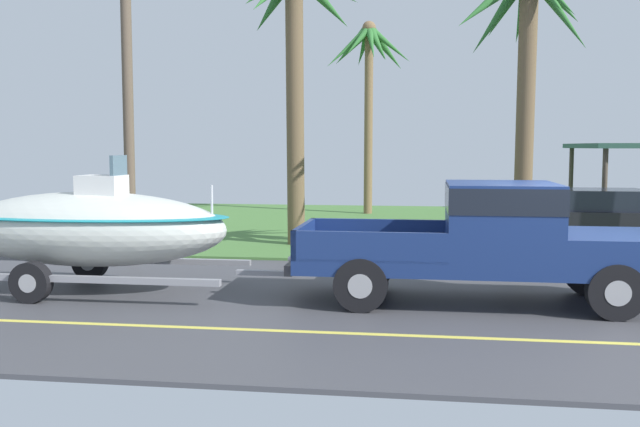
{
  "coord_description": "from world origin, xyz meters",
  "views": [
    {
      "loc": [
        -2.35,
        -10.97,
        2.42
      ],
      "look_at": [
        -4.03,
        0.52,
        1.35
      ],
      "focal_mm": 40.58,
      "sensor_mm": 36.0,
      "label": 1
    }
  ],
  "objects_px": {
    "palm_tree_near_left": "(525,30)",
    "utility_pole": "(127,74)",
    "boat_on_trailer": "(89,228)",
    "palm_tree_mid": "(370,62)",
    "palm_tree_far_right": "(294,31)",
    "pickup_truck_towing": "(498,237)",
    "parked_sedan_near": "(597,218)"
  },
  "relations": [
    {
      "from": "palm_tree_near_left",
      "to": "utility_pole",
      "type": "height_order",
      "value": "utility_pole"
    },
    {
      "from": "boat_on_trailer",
      "to": "utility_pole",
      "type": "distance_m",
      "value": 5.41
    },
    {
      "from": "utility_pole",
      "to": "pickup_truck_towing",
      "type": "bearing_deg",
      "value": -29.25
    },
    {
      "from": "palm_tree_near_left",
      "to": "palm_tree_far_right",
      "type": "height_order",
      "value": "palm_tree_far_right"
    },
    {
      "from": "palm_tree_mid",
      "to": "palm_tree_far_right",
      "type": "height_order",
      "value": "palm_tree_far_right"
    },
    {
      "from": "palm_tree_mid",
      "to": "pickup_truck_towing",
      "type": "bearing_deg",
      "value": -77.86
    },
    {
      "from": "boat_on_trailer",
      "to": "utility_pole",
      "type": "bearing_deg",
      "value": 104.27
    },
    {
      "from": "boat_on_trailer",
      "to": "parked_sedan_near",
      "type": "distance_m",
      "value": 12.09
    },
    {
      "from": "palm_tree_mid",
      "to": "boat_on_trailer",
      "type": "bearing_deg",
      "value": -103.96
    },
    {
      "from": "pickup_truck_towing",
      "to": "utility_pole",
      "type": "xyz_separation_m",
      "value": [
        -7.8,
        4.37,
        3.02
      ]
    },
    {
      "from": "palm_tree_near_left",
      "to": "parked_sedan_near",
      "type": "bearing_deg",
      "value": 49.16
    },
    {
      "from": "palm_tree_far_right",
      "to": "utility_pole",
      "type": "relative_size",
      "value": 0.88
    },
    {
      "from": "parked_sedan_near",
      "to": "utility_pole",
      "type": "relative_size",
      "value": 0.58
    },
    {
      "from": "pickup_truck_towing",
      "to": "palm_tree_mid",
      "type": "distance_m",
      "value": 15.37
    },
    {
      "from": "boat_on_trailer",
      "to": "utility_pole",
      "type": "height_order",
      "value": "utility_pole"
    },
    {
      "from": "pickup_truck_towing",
      "to": "parked_sedan_near",
      "type": "relative_size",
      "value": 1.26
    },
    {
      "from": "boat_on_trailer",
      "to": "palm_tree_mid",
      "type": "xyz_separation_m",
      "value": [
        3.58,
        14.42,
        4.31
      ]
    },
    {
      "from": "parked_sedan_near",
      "to": "palm_tree_mid",
      "type": "height_order",
      "value": "palm_tree_mid"
    },
    {
      "from": "parked_sedan_near",
      "to": "palm_tree_near_left",
      "type": "relative_size",
      "value": 0.7
    },
    {
      "from": "parked_sedan_near",
      "to": "palm_tree_near_left",
      "type": "distance_m",
      "value": 5.34
    },
    {
      "from": "boat_on_trailer",
      "to": "palm_tree_far_right",
      "type": "relative_size",
      "value": 0.88
    },
    {
      "from": "pickup_truck_towing",
      "to": "palm_tree_near_left",
      "type": "height_order",
      "value": "palm_tree_near_left"
    },
    {
      "from": "parked_sedan_near",
      "to": "palm_tree_far_right",
      "type": "bearing_deg",
      "value": -169.38
    },
    {
      "from": "utility_pole",
      "to": "boat_on_trailer",
      "type": "bearing_deg",
      "value": -75.73
    },
    {
      "from": "palm_tree_mid",
      "to": "palm_tree_far_right",
      "type": "xyz_separation_m",
      "value": [
        -1.12,
        -8.65,
        -0.23
      ]
    },
    {
      "from": "pickup_truck_towing",
      "to": "palm_tree_far_right",
      "type": "height_order",
      "value": "palm_tree_far_right"
    },
    {
      "from": "boat_on_trailer",
      "to": "palm_tree_far_right",
      "type": "distance_m",
      "value": 7.48
    },
    {
      "from": "pickup_truck_towing",
      "to": "parked_sedan_near",
      "type": "xyz_separation_m",
      "value": [
        3.07,
        7.13,
        -0.37
      ]
    },
    {
      "from": "pickup_truck_towing",
      "to": "utility_pole",
      "type": "relative_size",
      "value": 0.73
    },
    {
      "from": "pickup_truck_towing",
      "to": "palm_tree_far_right",
      "type": "bearing_deg",
      "value": 126.2
    },
    {
      "from": "pickup_truck_towing",
      "to": "palm_tree_near_left",
      "type": "distance_m",
      "value": 6.09
    },
    {
      "from": "utility_pole",
      "to": "palm_tree_mid",
      "type": "bearing_deg",
      "value": 64.96
    }
  ]
}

